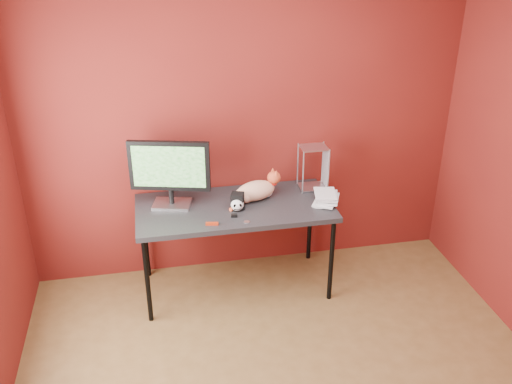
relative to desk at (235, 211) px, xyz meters
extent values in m
cube|color=#5A1310|center=(0.15, 0.38, 0.60)|extent=(3.50, 0.02, 2.60)
cube|color=black|center=(0.00, 0.00, 0.03)|extent=(1.50, 0.70, 0.04)
cylinder|color=black|center=(-0.70, -0.30, -0.34)|extent=(0.04, 0.04, 0.71)
cylinder|color=black|center=(0.70, -0.30, -0.34)|extent=(0.04, 0.04, 0.71)
cylinder|color=black|center=(-0.70, 0.30, -0.34)|extent=(0.04, 0.04, 0.71)
cylinder|color=black|center=(0.70, 0.30, -0.34)|extent=(0.04, 0.04, 0.71)
cube|color=silver|center=(-0.47, 0.10, 0.06)|extent=(0.32, 0.26, 0.02)
cylinder|color=black|center=(-0.47, 0.10, 0.13)|extent=(0.04, 0.04, 0.12)
cube|color=black|center=(-0.47, 0.10, 0.38)|extent=(0.60, 0.19, 0.39)
cube|color=#155015|center=(-0.47, 0.10, 0.38)|extent=(0.53, 0.14, 0.32)
ellipsoid|color=#C8642A|center=(0.18, 0.07, 0.13)|extent=(0.36, 0.26, 0.15)
ellipsoid|color=#C8642A|center=(0.09, 0.04, 0.11)|extent=(0.19, 0.18, 0.12)
sphere|color=silver|center=(0.27, 0.10, 0.10)|extent=(0.11, 0.11, 0.11)
sphere|color=#C74B26|center=(0.33, 0.12, 0.20)|extent=(0.11, 0.11, 0.11)
cone|color=#C74B26|center=(0.34, 0.09, 0.26)|extent=(0.03, 0.03, 0.04)
cone|color=#C74B26|center=(0.33, 0.14, 0.26)|extent=(0.03, 0.03, 0.04)
cylinder|color=red|center=(0.32, 0.11, 0.16)|extent=(0.08, 0.08, 0.01)
cylinder|color=#C74B26|center=(0.02, -0.03, 0.06)|extent=(0.15, 0.14, 0.03)
ellipsoid|color=silver|center=(0.01, -0.08, 0.10)|extent=(0.10, 0.10, 0.09)
ellipsoid|color=black|center=(-0.01, -0.12, 0.11)|extent=(0.02, 0.01, 0.03)
ellipsoid|color=black|center=(0.03, -0.12, 0.11)|extent=(0.02, 0.01, 0.03)
cube|color=black|center=(0.01, -0.12, 0.08)|extent=(0.05, 0.01, 0.00)
cylinder|color=black|center=(0.01, -0.05, 0.06)|extent=(0.11, 0.11, 0.02)
cube|color=black|center=(0.01, -0.05, 0.12)|extent=(0.11, 0.11, 0.11)
imported|color=beige|center=(0.63, -0.04, 0.16)|extent=(0.25, 0.27, 0.22)
imported|color=beige|center=(0.63, -0.04, 0.38)|extent=(0.23, 0.27, 0.22)
imported|color=beige|center=(0.63, -0.04, 0.60)|extent=(0.22, 0.26, 0.22)
imported|color=beige|center=(0.63, -0.04, 0.82)|extent=(0.20, 0.25, 0.22)
cylinder|color=silver|center=(0.57, 0.10, 0.23)|extent=(0.01, 0.01, 0.36)
cylinder|color=silver|center=(0.77, 0.10, 0.23)|extent=(0.01, 0.01, 0.36)
cylinder|color=silver|center=(0.57, 0.28, 0.23)|extent=(0.01, 0.01, 0.36)
cylinder|color=silver|center=(0.77, 0.28, 0.23)|extent=(0.01, 0.01, 0.36)
cube|color=silver|center=(0.67, 0.19, 0.06)|extent=(0.21, 0.17, 0.01)
cube|color=silver|center=(0.67, 0.19, 0.40)|extent=(0.21, 0.17, 0.01)
cube|color=#99250B|center=(-0.21, -0.26, 0.06)|extent=(0.09, 0.04, 0.02)
cube|color=black|center=(-0.03, -0.18, 0.06)|extent=(0.05, 0.03, 0.02)
cylinder|color=silver|center=(0.04, -0.27, 0.05)|extent=(0.04, 0.04, 0.00)
camera|label=1|loc=(-0.59, -3.81, 2.08)|focal=40.00mm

